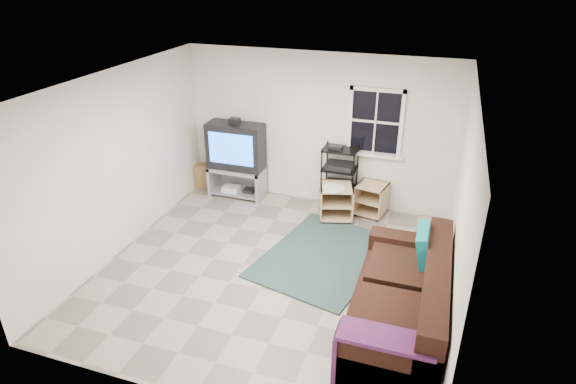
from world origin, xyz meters
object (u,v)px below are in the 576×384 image
(side_table_right, at_px, (336,199))
(tv_unit, at_px, (236,154))
(av_rack, at_px, (339,182))
(sofa, at_px, (402,305))
(side_table_left, at_px, (372,198))

(side_table_right, bearing_deg, tv_unit, 171.78)
(av_rack, distance_m, sofa, 3.06)
(tv_unit, xyz_separation_m, sofa, (3.22, -2.69, -0.43))
(side_table_left, relative_size, sofa, 0.24)
(side_table_right, bearing_deg, av_rack, 95.21)
(tv_unit, height_order, side_table_left, tv_unit)
(side_table_left, bearing_deg, sofa, -73.90)
(side_table_right, bearing_deg, side_table_left, 30.69)
(side_table_left, height_order, side_table_right, side_table_right)
(side_table_left, bearing_deg, side_table_right, -149.31)
(tv_unit, distance_m, av_rack, 1.88)
(tv_unit, height_order, side_table_right, tv_unit)
(av_rack, bearing_deg, sofa, -63.37)
(sofa, bearing_deg, av_rack, 116.63)
(sofa, bearing_deg, tv_unit, 140.15)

